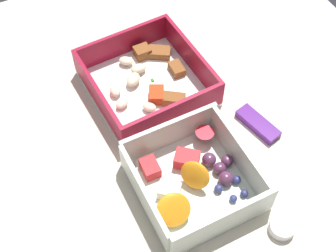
{
  "coord_description": "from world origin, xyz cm",
  "views": [
    {
      "loc": [
        33.66,
        -16.57,
        57.69
      ],
      "look_at": [
        -0.46,
        0.68,
        4.0
      ],
      "focal_mm": 49.77,
      "sensor_mm": 36.0,
      "label": 1
    }
  ],
  "objects_px": {
    "fruit_bowl": "(193,179)",
    "candy_bar": "(258,124)",
    "pasta_container": "(147,81)",
    "paper_cup_liner": "(282,227)"
  },
  "relations": [
    {
      "from": "fruit_bowl",
      "to": "candy_bar",
      "type": "relative_size",
      "value": 2.18
    },
    {
      "from": "pasta_container",
      "to": "candy_bar",
      "type": "distance_m",
      "value": 0.18
    },
    {
      "from": "fruit_bowl",
      "to": "paper_cup_liner",
      "type": "relative_size",
      "value": 4.58
    },
    {
      "from": "paper_cup_liner",
      "to": "fruit_bowl",
      "type": "bearing_deg",
      "value": -146.32
    },
    {
      "from": "candy_bar",
      "to": "paper_cup_liner",
      "type": "height_order",
      "value": "paper_cup_liner"
    },
    {
      "from": "paper_cup_liner",
      "to": "pasta_container",
      "type": "bearing_deg",
      "value": -170.07
    },
    {
      "from": "paper_cup_liner",
      "to": "candy_bar",
      "type": "bearing_deg",
      "value": 157.61
    },
    {
      "from": "fruit_bowl",
      "to": "paper_cup_liner",
      "type": "height_order",
      "value": "fruit_bowl"
    },
    {
      "from": "pasta_container",
      "to": "fruit_bowl",
      "type": "xyz_separation_m",
      "value": [
        0.18,
        -0.02,
        0.0
      ]
    },
    {
      "from": "pasta_container",
      "to": "paper_cup_liner",
      "type": "relative_size",
      "value": 5.35
    }
  ]
}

